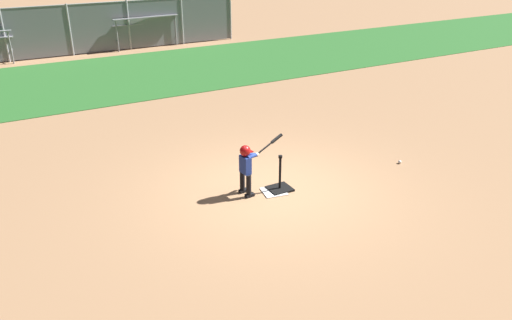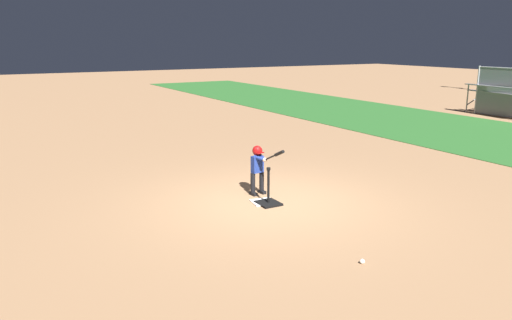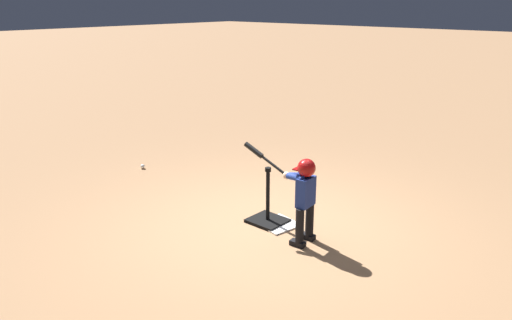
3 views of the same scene
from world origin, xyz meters
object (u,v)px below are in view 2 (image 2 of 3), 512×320
batting_tee (268,199)px  batter_child (258,164)px  baseball (362,261)px  bleachers_far_left (511,101)px

batting_tee → batter_child: 0.86m
baseball → bleachers_far_left: bearing=117.4°
bleachers_far_left → baseball: bearing=-62.6°
baseball → bleachers_far_left: bleachers_far_left is taller
batter_child → bleachers_far_left: size_ratio=0.31×
batter_child → bleachers_far_left: 15.47m
batting_tee → bleachers_far_left: 15.82m
batter_child → baseball: size_ratio=14.66×
batter_child → baseball: (3.59, -0.37, -0.61)m
batting_tee → baseball: size_ratio=9.95×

